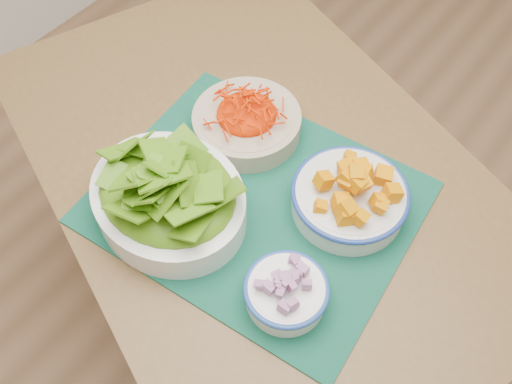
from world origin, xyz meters
TOP-DOWN VIEW (x-y plane):
  - ground at (0.00, 0.00)m, footprint 4.00×4.00m
  - table at (-0.25, -0.03)m, footprint 1.32×1.10m
  - placemat at (-0.19, -0.10)m, footprint 0.60×0.51m
  - carrot_bowl at (-0.31, 0.02)m, footprint 0.27×0.27m
  - squash_bowl at (-0.05, -0.01)m, footprint 0.27×0.27m
  - lettuce_bowl at (-0.30, -0.21)m, footprint 0.33×0.29m
  - onion_bowl at (-0.03, -0.23)m, footprint 0.14×0.14m

SIDE VIEW (x-z plane):
  - ground at x=0.00m, z-range 0.00..0.00m
  - table at x=-0.25m, z-range 0.27..1.02m
  - placemat at x=-0.19m, z-range 0.75..0.75m
  - onion_bowl at x=-0.03m, z-range 0.75..0.82m
  - carrot_bowl at x=-0.31m, z-range 0.75..0.84m
  - squash_bowl at x=-0.05m, z-range 0.75..0.85m
  - lettuce_bowl at x=-0.30m, z-range 0.75..0.89m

